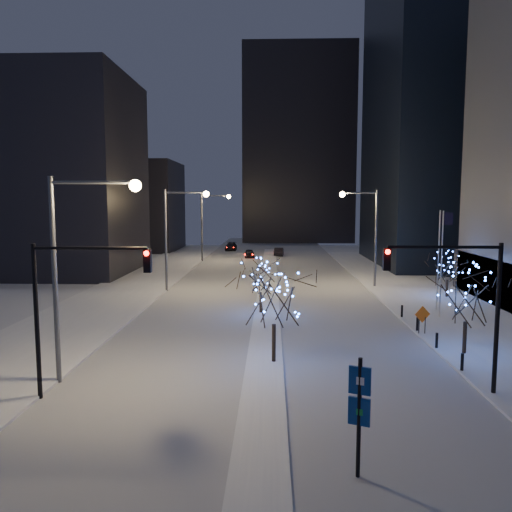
{
  "coord_description": "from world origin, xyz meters",
  "views": [
    {
      "loc": [
        0.39,
        -21.24,
        8.8
      ],
      "look_at": [
        -0.74,
        13.63,
        5.0
      ],
      "focal_mm": 35.0,
      "sensor_mm": 36.0,
      "label": 1
    }
  ],
  "objects_px": {
    "street_lamp_w_far": "(209,218)",
    "holiday_tree_median_far": "(261,277)",
    "traffic_signal_west": "(70,294)",
    "holiday_tree_median_near": "(274,292)",
    "car_near": "(249,253)",
    "car_mid": "(279,252)",
    "street_lamp_w_near": "(76,250)",
    "holiday_tree_plaza_near": "(467,294)",
    "car_far": "(231,247)",
    "wayfinding_sign": "(359,405)",
    "traffic_signal_east": "(463,293)",
    "construction_sign": "(422,317)",
    "street_lamp_w_mid": "(176,226)",
    "street_lamp_east": "(367,225)",
    "holiday_tree_plaza_far": "(448,267)"
  },
  "relations": [
    {
      "from": "traffic_signal_west",
      "to": "holiday_tree_median_near",
      "type": "height_order",
      "value": "traffic_signal_west"
    },
    {
      "from": "street_lamp_w_mid",
      "to": "traffic_signal_west",
      "type": "relative_size",
      "value": 1.43
    },
    {
      "from": "holiday_tree_plaza_near",
      "to": "street_lamp_w_far",
      "type": "bearing_deg",
      "value": 114.38
    },
    {
      "from": "traffic_signal_east",
      "to": "construction_sign",
      "type": "relative_size",
      "value": 3.8
    },
    {
      "from": "car_near",
      "to": "street_lamp_w_near",
      "type": "bearing_deg",
      "value": -99.3
    },
    {
      "from": "street_lamp_w_mid",
      "to": "holiday_tree_plaza_near",
      "type": "distance_m",
      "value": 28.7
    },
    {
      "from": "traffic_signal_west",
      "to": "car_mid",
      "type": "relative_size",
      "value": 1.73
    },
    {
      "from": "street_lamp_east",
      "to": "holiday_tree_plaza_near",
      "type": "height_order",
      "value": "street_lamp_east"
    },
    {
      "from": "street_lamp_w_near",
      "to": "traffic_signal_east",
      "type": "bearing_deg",
      "value": -3.21
    },
    {
      "from": "holiday_tree_median_far",
      "to": "street_lamp_w_far",
      "type": "bearing_deg",
      "value": 103.65
    },
    {
      "from": "street_lamp_w_near",
      "to": "street_lamp_w_mid",
      "type": "relative_size",
      "value": 1.0
    },
    {
      "from": "street_lamp_east",
      "to": "holiday_tree_median_far",
      "type": "height_order",
      "value": "street_lamp_east"
    },
    {
      "from": "car_far",
      "to": "wayfinding_sign",
      "type": "distance_m",
      "value": 75.56
    },
    {
      "from": "car_near",
      "to": "car_mid",
      "type": "xyz_separation_m",
      "value": [
        4.73,
        2.86,
        0.02
      ]
    },
    {
      "from": "holiday_tree_plaza_near",
      "to": "construction_sign",
      "type": "bearing_deg",
      "value": 105.07
    },
    {
      "from": "traffic_signal_east",
      "to": "car_mid",
      "type": "height_order",
      "value": "traffic_signal_east"
    },
    {
      "from": "street_lamp_w_far",
      "to": "street_lamp_east",
      "type": "xyz_separation_m",
      "value": [
        19.02,
        -22.0,
        -0.05
      ]
    },
    {
      "from": "holiday_tree_median_near",
      "to": "street_lamp_w_near",
      "type": "bearing_deg",
      "value": -161.39
    },
    {
      "from": "street_lamp_w_far",
      "to": "car_far",
      "type": "bearing_deg",
      "value": 83.72
    },
    {
      "from": "holiday_tree_plaza_far",
      "to": "wayfinding_sign",
      "type": "distance_m",
      "value": 33.09
    },
    {
      "from": "street_lamp_w_near",
      "to": "street_lamp_w_far",
      "type": "xyz_separation_m",
      "value": [
        0.0,
        50.0,
        0.0
      ]
    },
    {
      "from": "traffic_signal_west",
      "to": "wayfinding_sign",
      "type": "distance_m",
      "value": 13.27
    },
    {
      "from": "traffic_signal_west",
      "to": "construction_sign",
      "type": "relative_size",
      "value": 3.8
    },
    {
      "from": "holiday_tree_median_near",
      "to": "wayfinding_sign",
      "type": "xyz_separation_m",
      "value": [
        2.67,
        -11.18,
        -1.57
      ]
    },
    {
      "from": "street_lamp_w_mid",
      "to": "construction_sign",
      "type": "relative_size",
      "value": 5.43
    },
    {
      "from": "street_lamp_w_far",
      "to": "holiday_tree_median_far",
      "type": "xyz_separation_m",
      "value": [
        8.44,
        -34.74,
        -3.52
      ]
    },
    {
      "from": "car_mid",
      "to": "holiday_tree_median_far",
      "type": "xyz_separation_m",
      "value": [
        -2.0,
        -42.88,
        2.31
      ]
    },
    {
      "from": "street_lamp_east",
      "to": "car_mid",
      "type": "relative_size",
      "value": 2.47
    },
    {
      "from": "holiday_tree_plaza_near",
      "to": "holiday_tree_plaza_far",
      "type": "xyz_separation_m",
      "value": [
        4.96,
        17.31,
        -0.72
      ]
    },
    {
      "from": "construction_sign",
      "to": "holiday_tree_median_near",
      "type": "bearing_deg",
      "value": -163.66
    },
    {
      "from": "car_near",
      "to": "holiday_tree_median_near",
      "type": "distance_m",
      "value": 52.34
    },
    {
      "from": "street_lamp_w_near",
      "to": "car_mid",
      "type": "bearing_deg",
      "value": 79.82
    },
    {
      "from": "holiday_tree_plaza_near",
      "to": "construction_sign",
      "type": "height_order",
      "value": "holiday_tree_plaza_near"
    },
    {
      "from": "street_lamp_east",
      "to": "traffic_signal_west",
      "type": "bearing_deg",
      "value": -121.69
    },
    {
      "from": "holiday_tree_median_far",
      "to": "holiday_tree_plaza_near",
      "type": "height_order",
      "value": "holiday_tree_plaza_near"
    },
    {
      "from": "traffic_signal_west",
      "to": "construction_sign",
      "type": "bearing_deg",
      "value": 31.03
    },
    {
      "from": "street_lamp_east",
      "to": "holiday_tree_median_near",
      "type": "relative_size",
      "value": 1.59
    },
    {
      "from": "street_lamp_w_far",
      "to": "holiday_tree_median_far",
      "type": "distance_m",
      "value": 35.93
    },
    {
      "from": "car_far",
      "to": "holiday_tree_median_near",
      "type": "xyz_separation_m",
      "value": [
        7.58,
        -63.67,
        3.28
      ]
    },
    {
      "from": "car_far",
      "to": "wayfinding_sign",
      "type": "height_order",
      "value": "wayfinding_sign"
    },
    {
      "from": "wayfinding_sign",
      "to": "holiday_tree_plaza_near",
      "type": "bearing_deg",
      "value": 80.45
    },
    {
      "from": "holiday_tree_median_far",
      "to": "holiday_tree_plaza_far",
      "type": "distance_m",
      "value": 18.32
    },
    {
      "from": "street_lamp_w_mid",
      "to": "street_lamp_east",
      "type": "distance_m",
      "value": 19.26
    },
    {
      "from": "wayfinding_sign",
      "to": "street_lamp_w_far",
      "type": "bearing_deg",
      "value": 124.7
    },
    {
      "from": "construction_sign",
      "to": "traffic_signal_east",
      "type": "bearing_deg",
      "value": -113.06
    },
    {
      "from": "car_mid",
      "to": "holiday_tree_plaza_near",
      "type": "height_order",
      "value": "holiday_tree_plaza_near"
    },
    {
      "from": "construction_sign",
      "to": "holiday_tree_plaza_far",
      "type": "bearing_deg",
      "value": 49.43
    },
    {
      "from": "car_near",
      "to": "wayfinding_sign",
      "type": "distance_m",
      "value": 63.63
    },
    {
      "from": "street_lamp_east",
      "to": "wayfinding_sign",
      "type": "bearing_deg",
      "value": -100.88
    },
    {
      "from": "traffic_signal_east",
      "to": "street_lamp_w_mid",
      "type": "bearing_deg",
      "value": 124.51
    }
  ]
}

